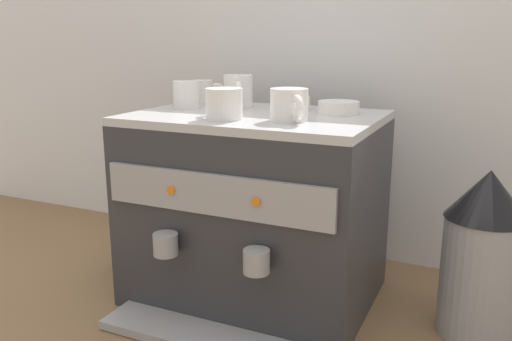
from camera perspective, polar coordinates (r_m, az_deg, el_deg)
The scene contains 12 objects.
ground_plane at distance 1.43m, azimuth -0.00°, elevation -12.94°, with size 4.00×4.00×0.00m, color brown.
tiled_backsplash_wall at distance 1.64m, azimuth 5.54°, elevation 7.49°, with size 2.80×0.03×0.93m, color silver.
espresso_machine at distance 1.34m, azimuth -0.08°, elevation -4.05°, with size 0.59×0.53×0.47m.
ceramic_cup_0 at distance 1.42m, azimuth -1.92°, elevation 8.51°, with size 0.08×0.11×0.08m.
ceramic_cup_1 at distance 1.41m, azimuth -7.47°, elevation 8.10°, with size 0.09×0.10×0.07m.
ceramic_cup_2 at distance 1.50m, azimuth -5.64°, elevation 8.38°, with size 0.08×0.08×0.06m.
ceramic_cup_3 at distance 1.17m, azimuth 3.62°, elevation 7.03°, with size 0.10×0.11×0.07m.
ceramic_cup_4 at distance 1.20m, azimuth -3.55°, elevation 7.17°, with size 0.11×0.09×0.07m.
ceramic_bowl_0 at distance 1.37m, azimuth 3.77°, elevation 7.18°, with size 0.10×0.10×0.03m.
ceramic_bowl_1 at distance 1.30m, azimuth 8.85°, elevation 6.66°, with size 0.10×0.10×0.03m.
coffee_grinder at distance 1.28m, azimuth 23.11°, elevation -8.13°, with size 0.18×0.18×0.38m.
milk_pitcher at distance 1.61m, azimuth -13.74°, elevation -7.34°, with size 0.09×0.09×0.15m, color #B7B7BC.
Camera 1 is at (0.54, -1.16, 0.65)m, focal length 37.30 mm.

